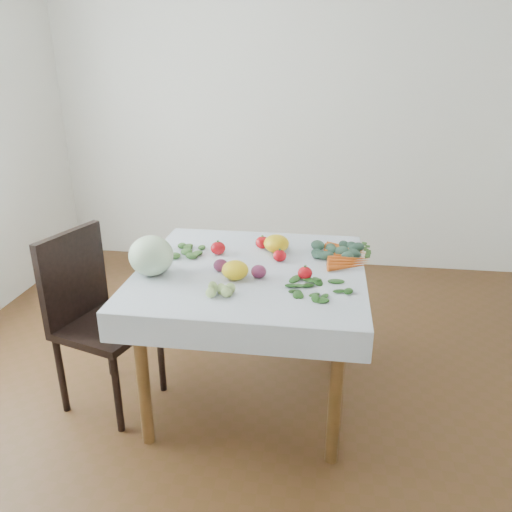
{
  "coord_description": "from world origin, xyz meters",
  "views": [
    {
      "loc": [
        0.35,
        -2.28,
        1.73
      ],
      "look_at": [
        0.02,
        0.01,
        0.82
      ],
      "focal_mm": 35.0,
      "sensor_mm": 36.0,
      "label": 1
    }
  ],
  "objects_px": {
    "table": "(251,286)",
    "carrot_bunch": "(347,256)",
    "chair": "(93,309)",
    "cabbage": "(151,256)",
    "heirloom_back": "(276,244)"
  },
  "relations": [
    {
      "from": "table",
      "to": "carrot_bunch",
      "type": "xyz_separation_m",
      "value": [
        0.48,
        0.19,
        0.12
      ]
    },
    {
      "from": "chair",
      "to": "carrot_bunch",
      "type": "bearing_deg",
      "value": 14.3
    },
    {
      "from": "cabbage",
      "to": "carrot_bunch",
      "type": "relative_size",
      "value": 0.55
    },
    {
      "from": "heirloom_back",
      "to": "carrot_bunch",
      "type": "height_order",
      "value": "heirloom_back"
    },
    {
      "from": "table",
      "to": "chair",
      "type": "height_order",
      "value": "chair"
    },
    {
      "from": "chair",
      "to": "carrot_bunch",
      "type": "distance_m",
      "value": 1.35
    },
    {
      "from": "cabbage",
      "to": "heirloom_back",
      "type": "distance_m",
      "value": 0.69
    },
    {
      "from": "heirloom_back",
      "to": "carrot_bunch",
      "type": "bearing_deg",
      "value": -7.92
    },
    {
      "from": "heirloom_back",
      "to": "carrot_bunch",
      "type": "xyz_separation_m",
      "value": [
        0.38,
        -0.05,
        -0.03
      ]
    },
    {
      "from": "carrot_bunch",
      "to": "cabbage",
      "type": "bearing_deg",
      "value": -160.61
    },
    {
      "from": "chair",
      "to": "heirloom_back",
      "type": "distance_m",
      "value": 1.02
    },
    {
      "from": "table",
      "to": "carrot_bunch",
      "type": "relative_size",
      "value": 2.58
    },
    {
      "from": "table",
      "to": "carrot_bunch",
      "type": "bearing_deg",
      "value": 21.72
    },
    {
      "from": "table",
      "to": "cabbage",
      "type": "distance_m",
      "value": 0.53
    },
    {
      "from": "heirloom_back",
      "to": "chair",
      "type": "bearing_deg",
      "value": -157.24
    }
  ]
}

